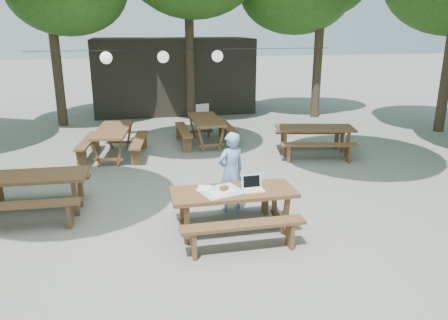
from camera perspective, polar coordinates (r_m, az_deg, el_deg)
ground at (r=7.83m, az=-2.14°, el=-7.63°), size 80.00×80.00×0.00m
pavilion at (r=17.69m, az=-6.73°, el=11.01°), size 6.00×3.00×2.80m
main_picnic_table at (r=7.16m, az=1.20°, el=-6.70°), size 2.00×1.58×0.75m
picnic_table_nw at (r=8.58m, az=-23.86°, el=-4.08°), size 2.04×1.67×0.75m
picnic_table_ne at (r=11.70m, az=11.69°, el=2.52°), size 2.21×1.96×0.75m
picnic_table_far_w at (r=11.60m, az=-14.22°, el=2.22°), size 1.83×2.11×0.75m
picnic_table_far_e at (r=12.53m, az=-2.38°, el=3.84°), size 1.58×2.00×0.75m
woman at (r=7.91m, az=0.90°, el=-1.57°), size 0.63×0.51×1.48m
plastic_chair at (r=13.86m, az=-2.49°, el=4.59°), size 0.54×0.54×0.90m
laptop at (r=7.04m, az=3.76°, el=-3.44°), size 0.34×0.28×0.24m
tabletop_clutter at (r=6.98m, az=-0.38°, el=-4.01°), size 0.78×0.72×0.08m
paper_lanterns at (r=13.07m, az=-7.89°, el=13.20°), size 9.00×0.34×0.38m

